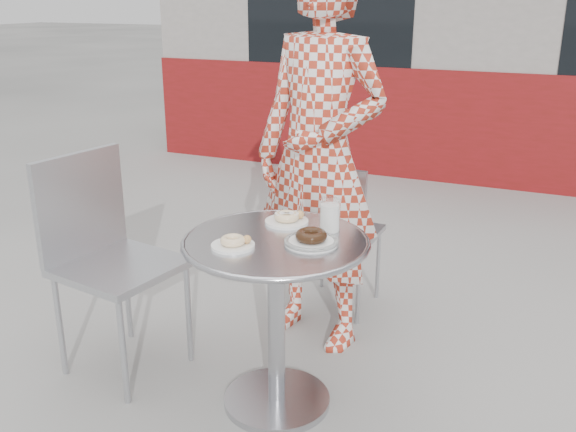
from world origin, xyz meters
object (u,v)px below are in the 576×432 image
at_px(seated_person, 320,157).
at_px(plate_far, 287,219).
at_px(plate_checker, 311,240).
at_px(milk_cup, 330,216).
at_px(chair_far, 338,262).
at_px(plate_near, 234,243).
at_px(bistro_table, 276,282).
at_px(chair_left, 122,307).

bearing_deg(seated_person, plate_far, -74.25).
height_order(seated_person, plate_checker, seated_person).
relative_size(plate_far, milk_cup, 1.36).
height_order(plate_far, plate_checker, plate_checker).
relative_size(chair_far, plate_far, 4.63).
height_order(chair_far, plate_checker, chair_far).
bearing_deg(chair_far, plate_near, 89.14).
xyz_separation_m(plate_near, plate_checker, (0.25, 0.14, 0.00)).
height_order(seated_person, milk_cup, seated_person).
bearing_deg(chair_far, bistro_table, 95.48).
height_order(bistro_table, milk_cup, milk_cup).
bearing_deg(plate_near, plate_far, 76.73).
bearing_deg(chair_left, bistro_table, -79.15).
height_order(plate_far, milk_cup, milk_cup).
bearing_deg(milk_cup, plate_near, -131.15).
xyz_separation_m(chair_left, seated_person, (0.69, 0.63, 0.61)).
distance_m(plate_checker, milk_cup, 0.17).
bearing_deg(milk_cup, seated_person, 115.86).
bearing_deg(plate_far, chair_far, 92.59).
bearing_deg(seated_person, plate_near, -81.47).
bearing_deg(plate_far, plate_checker, -45.25).
distance_m(chair_left, milk_cup, 1.05).
relative_size(chair_far, chair_left, 0.84).
bearing_deg(plate_near, seated_person, 86.02).
height_order(chair_left, seated_person, seated_person).
relative_size(chair_left, plate_checker, 4.73).
xyz_separation_m(seated_person, plate_near, (-0.05, -0.74, -0.16)).
relative_size(bistro_table, plate_near, 4.52).
distance_m(plate_far, milk_cup, 0.19).
relative_size(seated_person, plate_far, 10.27).
bearing_deg(chair_far, plate_checker, 103.93).
xyz_separation_m(plate_near, milk_cup, (0.26, 0.30, 0.04)).
bearing_deg(milk_cup, plate_far, 174.76).
relative_size(bistro_table, plate_checker, 3.57).
xyz_separation_m(chair_far, milk_cup, (0.22, -0.78, 0.54)).
bearing_deg(milk_cup, chair_far, 106.07).
relative_size(plate_near, plate_checker, 0.79).
bearing_deg(milk_cup, plate_checker, -95.24).
height_order(bistro_table, plate_far, plate_far).
xyz_separation_m(plate_checker, milk_cup, (0.01, 0.16, 0.04)).
bearing_deg(plate_far, seated_person, 93.24).
bearing_deg(plate_checker, milk_cup, 84.76).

